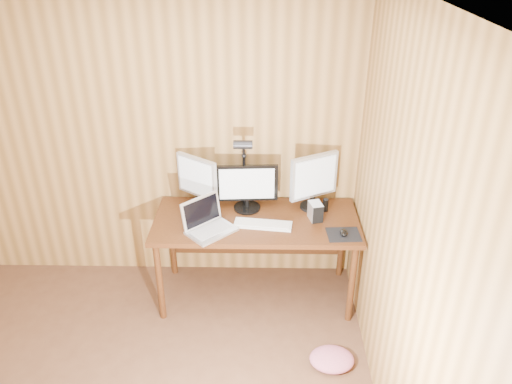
{
  "coord_description": "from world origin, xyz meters",
  "views": [
    {
      "loc": [
        0.99,
        -1.69,
        2.8
      ],
      "look_at": [
        0.93,
        1.58,
        1.02
      ],
      "focal_mm": 35.0,
      "sensor_mm": 36.0,
      "label": 1
    }
  ],
  "objects_px": {
    "keyboard": "(263,224)",
    "desk_lamp": "(244,161)",
    "monitor_center": "(247,187)",
    "laptop": "(207,223)",
    "speaker": "(326,205)",
    "monitor_left": "(197,180)",
    "hard_drive": "(316,211)",
    "monitor_right": "(314,180)",
    "mouse": "(344,232)",
    "desk": "(256,227)",
    "phone": "(222,233)"
  },
  "relations": [
    {
      "from": "keyboard",
      "to": "desk_lamp",
      "type": "height_order",
      "value": "desk_lamp"
    },
    {
      "from": "monitor_center",
      "to": "laptop",
      "type": "xyz_separation_m",
      "value": [
        -0.29,
        -0.32,
        -0.14
      ]
    },
    {
      "from": "speaker",
      "to": "desk_lamp",
      "type": "distance_m",
      "value": 0.74
    },
    {
      "from": "monitor_left",
      "to": "hard_drive",
      "type": "xyz_separation_m",
      "value": [
        0.94,
        -0.19,
        -0.16
      ]
    },
    {
      "from": "monitor_left",
      "to": "monitor_center",
      "type": "bearing_deg",
      "value": 29.39
    },
    {
      "from": "monitor_right",
      "to": "laptop",
      "type": "relative_size",
      "value": 1.08
    },
    {
      "from": "monitor_right",
      "to": "laptop",
      "type": "xyz_separation_m",
      "value": [
        -0.82,
        -0.34,
        -0.19
      ]
    },
    {
      "from": "speaker",
      "to": "monitor_left",
      "type": "bearing_deg",
      "value": 176.51
    },
    {
      "from": "keyboard",
      "to": "speaker",
      "type": "xyz_separation_m",
      "value": [
        0.5,
        0.23,
        0.04
      ]
    },
    {
      "from": "keyboard",
      "to": "mouse",
      "type": "bearing_deg",
      "value": -3.87
    },
    {
      "from": "desk_lamp",
      "to": "keyboard",
      "type": "bearing_deg",
      "value": -69.67
    },
    {
      "from": "desk",
      "to": "laptop",
      "type": "height_order",
      "value": "laptop"
    },
    {
      "from": "monitor_right",
      "to": "laptop",
      "type": "height_order",
      "value": "monitor_right"
    },
    {
      "from": "phone",
      "to": "desk_lamp",
      "type": "distance_m",
      "value": 0.6
    },
    {
      "from": "desk",
      "to": "monitor_right",
      "type": "distance_m",
      "value": 0.6
    },
    {
      "from": "desk",
      "to": "mouse",
      "type": "height_order",
      "value": "mouse"
    },
    {
      "from": "laptop",
      "to": "desk_lamp",
      "type": "bearing_deg",
      "value": 12.2
    },
    {
      "from": "desk",
      "to": "monitor_left",
      "type": "height_order",
      "value": "monitor_left"
    },
    {
      "from": "speaker",
      "to": "desk_lamp",
      "type": "height_order",
      "value": "desk_lamp"
    },
    {
      "from": "monitor_center",
      "to": "hard_drive",
      "type": "bearing_deg",
      "value": -19.56
    },
    {
      "from": "monitor_center",
      "to": "phone",
      "type": "relative_size",
      "value": 5.06
    },
    {
      "from": "keyboard",
      "to": "hard_drive",
      "type": "bearing_deg",
      "value": 20.78
    },
    {
      "from": "desk",
      "to": "laptop",
      "type": "xyz_separation_m",
      "value": [
        -0.36,
        -0.23,
        0.18
      ]
    },
    {
      "from": "monitor_center",
      "to": "monitor_right",
      "type": "xyz_separation_m",
      "value": [
        0.53,
        0.03,
        0.05
      ]
    },
    {
      "from": "speaker",
      "to": "keyboard",
      "type": "bearing_deg",
      "value": -155.45
    },
    {
      "from": "monitor_center",
      "to": "monitor_right",
      "type": "distance_m",
      "value": 0.53
    },
    {
      "from": "laptop",
      "to": "keyboard",
      "type": "xyz_separation_m",
      "value": [
        0.42,
        0.06,
        -0.05
      ]
    },
    {
      "from": "laptop",
      "to": "speaker",
      "type": "height_order",
      "value": "laptop"
    },
    {
      "from": "desk",
      "to": "monitor_center",
      "type": "xyz_separation_m",
      "value": [
        -0.08,
        0.09,
        0.32
      ]
    },
    {
      "from": "mouse",
      "to": "speaker",
      "type": "distance_m",
      "value": 0.36
    },
    {
      "from": "monitor_left",
      "to": "keyboard",
      "type": "distance_m",
      "value": 0.64
    },
    {
      "from": "keyboard",
      "to": "speaker",
      "type": "distance_m",
      "value": 0.55
    },
    {
      "from": "desk",
      "to": "keyboard",
      "type": "relative_size",
      "value": 3.52
    },
    {
      "from": "laptop",
      "to": "speaker",
      "type": "distance_m",
      "value": 0.96
    },
    {
      "from": "monitor_left",
      "to": "desk_lamp",
      "type": "bearing_deg",
      "value": 39.19
    },
    {
      "from": "monitor_left",
      "to": "monitor_right",
      "type": "distance_m",
      "value": 0.93
    },
    {
      "from": "monitor_center",
      "to": "laptop",
      "type": "relative_size",
      "value": 1.15
    },
    {
      "from": "laptop",
      "to": "speaker",
      "type": "bearing_deg",
      "value": -25.79
    },
    {
      "from": "monitor_right",
      "to": "monitor_left",
      "type": "bearing_deg",
      "value": 151.48
    },
    {
      "from": "monitor_left",
      "to": "laptop",
      "type": "bearing_deg",
      "value": -38.07
    },
    {
      "from": "mouse",
      "to": "hard_drive",
      "type": "relative_size",
      "value": 0.69
    },
    {
      "from": "monitor_center",
      "to": "phone",
      "type": "distance_m",
      "value": 0.45
    },
    {
      "from": "keyboard",
      "to": "desk_lamp",
      "type": "relative_size",
      "value": 0.72
    },
    {
      "from": "mouse",
      "to": "phone",
      "type": "relative_size",
      "value": 1.05
    },
    {
      "from": "monitor_center",
      "to": "mouse",
      "type": "distance_m",
      "value": 0.84
    },
    {
      "from": "monitor_center",
      "to": "monitor_right",
      "type": "bearing_deg",
      "value": -0.55
    },
    {
      "from": "desk",
      "to": "monitor_right",
      "type": "relative_size",
      "value": 3.43
    },
    {
      "from": "laptop",
      "to": "keyboard",
      "type": "relative_size",
      "value": 0.95
    },
    {
      "from": "monitor_right",
      "to": "monitor_center",
      "type": "bearing_deg",
      "value": 155.09
    },
    {
      "from": "monitor_left",
      "to": "hard_drive",
      "type": "height_order",
      "value": "monitor_left"
    }
  ]
}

